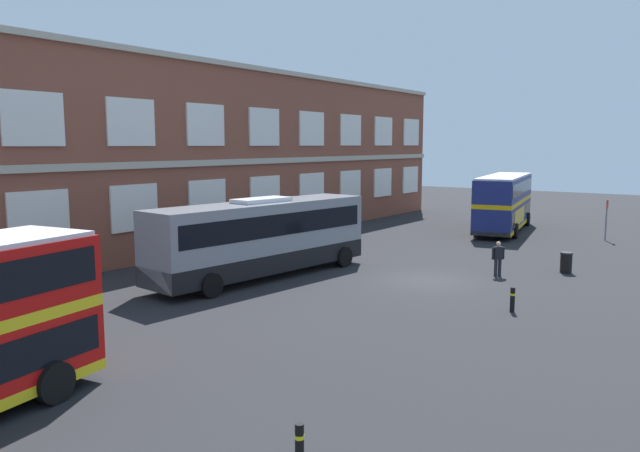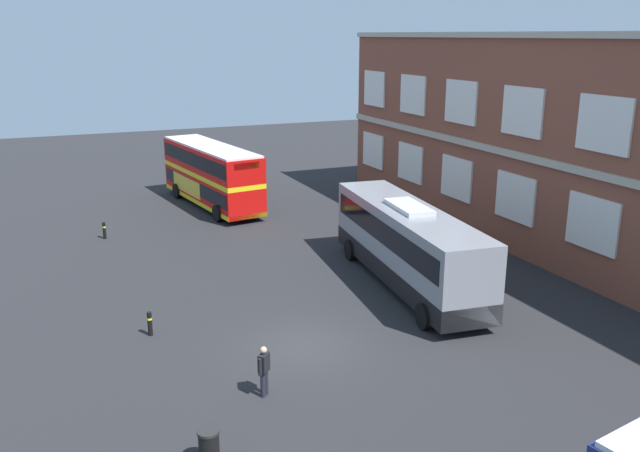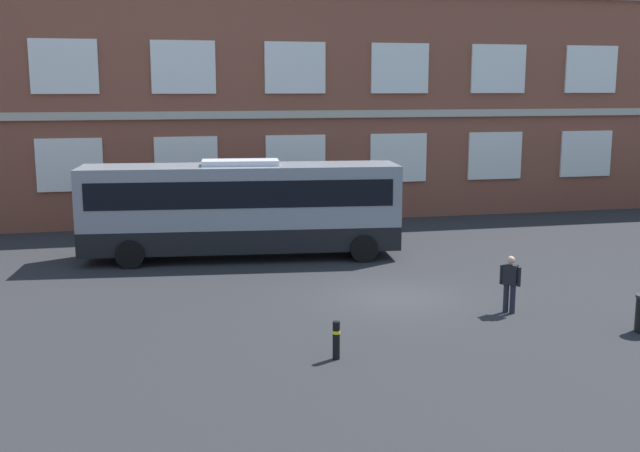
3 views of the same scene
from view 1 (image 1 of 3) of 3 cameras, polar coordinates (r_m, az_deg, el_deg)
The scene contains 9 objects.
ground_plane at distance 29.99m, azimuth 6.49°, elevation -4.56°, with size 120.00×120.00×0.00m, color #232326.
brick_terminal_building at distance 41.04m, azimuth -11.87°, elevation 6.26°, with size 52.03×8.19×11.20m.
double_decker_middle at distance 46.54m, azimuth 16.75°, elevation 2.16°, with size 11.28×4.48×4.07m.
touring_coach at distance 29.07m, azimuth -5.40°, elevation -1.10°, with size 12.21×3.93×3.80m.
waiting_passenger at distance 30.54m, azimuth 16.24°, elevation -2.81°, with size 0.52×0.53×1.70m.
bus_stand_flag at distance 44.40m, azimuth 25.12°, elevation 0.85°, with size 0.44×0.10×2.70m.
station_litter_bin at distance 32.56m, azimuth 21.93°, elevation -3.17°, with size 0.60×0.60×1.03m.
safety_bollard_west at distance 24.36m, azimuth 17.48°, elevation -6.52°, with size 0.19×0.19×0.95m.
safety_bollard_east at distance 12.59m, azimuth -1.92°, elevation -19.79°, with size 0.19×0.19×0.95m.
Camera 1 is at (-25.75, -12.02, 6.28)m, focal length 34.38 mm.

